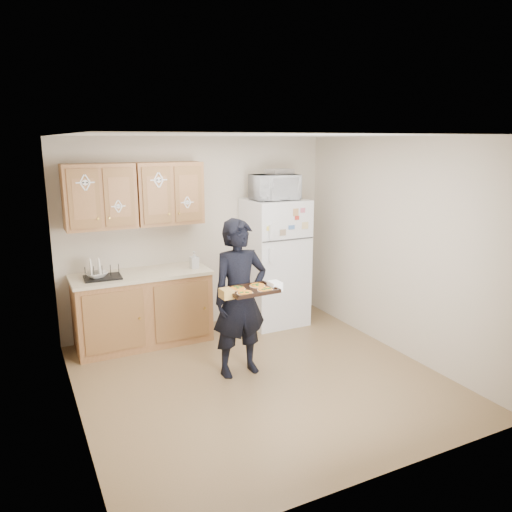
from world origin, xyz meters
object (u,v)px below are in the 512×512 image
Objects in this scene: baking_tray at (251,291)px; microwave at (275,187)px; person at (240,298)px; dish_rack at (102,271)px; refrigerator at (275,262)px.

baking_tray is 0.82× the size of microwave.
person is 4.06× the size of dish_rack.
refrigerator is 1.01× the size of person.
person is at bearing -131.64° from refrigerator.
refrigerator is 1.01m from microwave.
dish_rack is at bearing 179.61° from refrigerator.
person is at bearing -45.71° from dish_rack.
baking_tray is at bearing -125.71° from refrigerator.
person is 2.86× the size of microwave.
dish_rack is at bearing 125.69° from baking_tray.
baking_tray is at bearing -123.68° from microwave.
refrigerator is at bearing 54.45° from microwave.
person is 3.50× the size of baking_tray.
refrigerator is 1.86m from baking_tray.
dish_rack is (-1.19, 1.22, 0.14)m from person.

